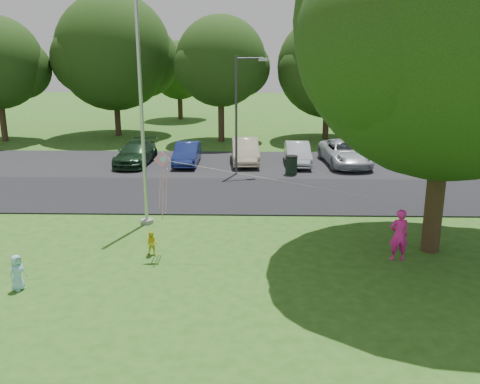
{
  "coord_description": "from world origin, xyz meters",
  "views": [
    {
      "loc": [
        0.7,
        -15.0,
        7.01
      ],
      "look_at": [
        0.23,
        4.0,
        1.6
      ],
      "focal_mm": 40.0,
      "sensor_mm": 36.0,
      "label": 1
    }
  ],
  "objects_px": {
    "street_lamp": "(241,105)",
    "kite": "(171,174)",
    "big_tree": "(450,31)",
    "woman": "(399,235)",
    "flagpole": "(142,119)",
    "child_blue": "(17,273)",
    "trash_can": "(291,166)",
    "child_yellow": "(152,243)"
  },
  "relations": [
    {
      "from": "street_lamp",
      "to": "trash_can",
      "type": "height_order",
      "value": "street_lamp"
    },
    {
      "from": "big_tree",
      "to": "woman",
      "type": "height_order",
      "value": "big_tree"
    },
    {
      "from": "big_tree",
      "to": "kite",
      "type": "xyz_separation_m",
      "value": [
        -8.75,
        -0.47,
        -4.49
      ]
    },
    {
      "from": "flagpole",
      "to": "child_blue",
      "type": "xyz_separation_m",
      "value": [
        -2.6,
        -5.95,
        -3.63
      ]
    },
    {
      "from": "big_tree",
      "to": "woman",
      "type": "bearing_deg",
      "value": -148.21
    },
    {
      "from": "flagpole",
      "to": "child_yellow",
      "type": "xyz_separation_m",
      "value": [
        0.82,
        -3.28,
        -3.74
      ]
    },
    {
      "from": "big_tree",
      "to": "child_yellow",
      "type": "distance_m",
      "value": 11.69
    },
    {
      "from": "big_tree",
      "to": "child_blue",
      "type": "distance_m",
      "value": 14.89
    },
    {
      "from": "flagpole",
      "to": "kite",
      "type": "height_order",
      "value": "flagpole"
    },
    {
      "from": "street_lamp",
      "to": "child_yellow",
      "type": "height_order",
      "value": "street_lamp"
    },
    {
      "from": "street_lamp",
      "to": "child_blue",
      "type": "height_order",
      "value": "street_lamp"
    },
    {
      "from": "street_lamp",
      "to": "kite",
      "type": "distance_m",
      "value": 11.45
    },
    {
      "from": "big_tree",
      "to": "child_yellow",
      "type": "height_order",
      "value": "big_tree"
    },
    {
      "from": "child_blue",
      "to": "kite",
      "type": "height_order",
      "value": "kite"
    },
    {
      "from": "flagpole",
      "to": "kite",
      "type": "bearing_deg",
      "value": -64.37
    },
    {
      "from": "flagpole",
      "to": "child_blue",
      "type": "relative_size",
      "value": 9.3
    },
    {
      "from": "flagpole",
      "to": "woman",
      "type": "bearing_deg",
      "value": -21.02
    },
    {
      "from": "child_yellow",
      "to": "street_lamp",
      "type": "bearing_deg",
      "value": 80.68
    },
    {
      "from": "child_yellow",
      "to": "kite",
      "type": "bearing_deg",
      "value": 14.94
    },
    {
      "from": "flagpole",
      "to": "woman",
      "type": "relative_size",
      "value": 5.71
    },
    {
      "from": "kite",
      "to": "street_lamp",
      "type": "bearing_deg",
      "value": 77.11
    },
    {
      "from": "big_tree",
      "to": "flagpole",
      "type": "bearing_deg",
      "value": 165.39
    },
    {
      "from": "child_yellow",
      "to": "woman",
      "type": "bearing_deg",
      "value": 2.91
    },
    {
      "from": "flagpole",
      "to": "child_blue",
      "type": "height_order",
      "value": "flagpole"
    },
    {
      "from": "flagpole",
      "to": "kite",
      "type": "relative_size",
      "value": 1.25
    },
    {
      "from": "child_yellow",
      "to": "trash_can",
      "type": "bearing_deg",
      "value": 68.36
    },
    {
      "from": "trash_can",
      "to": "woman",
      "type": "xyz_separation_m",
      "value": [
        2.74,
        -11.43,
        0.34
      ]
    },
    {
      "from": "street_lamp",
      "to": "kite",
      "type": "xyz_separation_m",
      "value": [
        -2.03,
        -11.22,
        -0.96
      ]
    },
    {
      "from": "flagpole",
      "to": "woman",
      "type": "xyz_separation_m",
      "value": [
        9.0,
        -3.46,
        -3.29
      ]
    },
    {
      "from": "child_blue",
      "to": "kite",
      "type": "bearing_deg",
      "value": -28.31
    },
    {
      "from": "flagpole",
      "to": "woman",
      "type": "distance_m",
      "value": 10.18
    },
    {
      "from": "street_lamp",
      "to": "kite",
      "type": "relative_size",
      "value": 0.78
    },
    {
      "from": "street_lamp",
      "to": "trash_can",
      "type": "bearing_deg",
      "value": -19.98
    },
    {
      "from": "trash_can",
      "to": "kite",
      "type": "xyz_separation_m",
      "value": [
        -4.75,
        -11.12,
        2.27
      ]
    },
    {
      "from": "street_lamp",
      "to": "big_tree",
      "type": "xyz_separation_m",
      "value": [
        6.72,
        -10.75,
        3.53
      ]
    },
    {
      "from": "kite",
      "to": "child_yellow",
      "type": "bearing_deg",
      "value": -171.85
    },
    {
      "from": "child_blue",
      "to": "kite",
      "type": "relative_size",
      "value": 0.13
    },
    {
      "from": "child_yellow",
      "to": "child_blue",
      "type": "height_order",
      "value": "child_blue"
    },
    {
      "from": "child_blue",
      "to": "kite",
      "type": "xyz_separation_m",
      "value": [
        4.11,
        2.8,
        2.27
      ]
    },
    {
      "from": "trash_can",
      "to": "kite",
      "type": "bearing_deg",
      "value": -113.13
    },
    {
      "from": "big_tree",
      "to": "child_blue",
      "type": "height_order",
      "value": "big_tree"
    },
    {
      "from": "woman",
      "to": "kite",
      "type": "distance_m",
      "value": 7.74
    }
  ]
}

